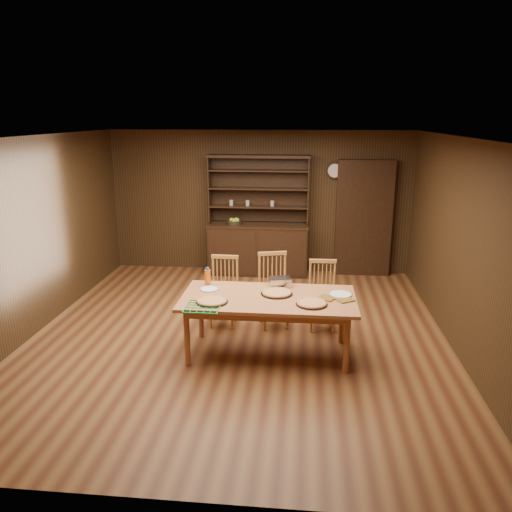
# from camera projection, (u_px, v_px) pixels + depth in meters

# --- Properties ---
(floor) EXTENTS (6.00, 6.00, 0.00)m
(floor) POSITION_uv_depth(u_px,v_px,m) (239.00, 336.00, 6.70)
(floor) COLOR brown
(floor) RESTS_ON ground
(room_shell) EXTENTS (6.00, 6.00, 6.00)m
(room_shell) POSITION_uv_depth(u_px,v_px,m) (238.00, 220.00, 6.26)
(room_shell) COLOR beige
(room_shell) RESTS_ON floor
(china_hutch) EXTENTS (1.84, 0.52, 2.17)m
(china_hutch) POSITION_uv_depth(u_px,v_px,m) (258.00, 242.00, 9.17)
(china_hutch) COLOR black
(china_hutch) RESTS_ON floor
(doorway) EXTENTS (1.00, 0.18, 2.10)m
(doorway) POSITION_uv_depth(u_px,v_px,m) (364.00, 219.00, 9.00)
(doorway) COLOR black
(doorway) RESTS_ON floor
(wall_clock) EXTENTS (0.30, 0.05, 0.30)m
(wall_clock) POSITION_uv_depth(u_px,v_px,m) (335.00, 170.00, 8.88)
(wall_clock) COLOR black
(wall_clock) RESTS_ON room_shell
(dining_table) EXTENTS (2.09, 1.05, 0.75)m
(dining_table) POSITION_uv_depth(u_px,v_px,m) (268.00, 302.00, 6.01)
(dining_table) COLOR #B86D40
(dining_table) RESTS_ON floor
(chair_left) EXTENTS (0.41, 0.39, 0.98)m
(chair_left) POSITION_uv_depth(u_px,v_px,m) (224.00, 289.00, 6.97)
(chair_left) COLOR #BE8041
(chair_left) RESTS_ON floor
(chair_center) EXTENTS (0.51, 0.50, 1.03)m
(chair_center) POSITION_uv_depth(u_px,v_px,m) (273.00, 287.00, 6.94)
(chair_center) COLOR #BE8041
(chair_center) RESTS_ON floor
(chair_right) EXTENTS (0.40, 0.38, 0.95)m
(chair_right) POSITION_uv_depth(u_px,v_px,m) (322.00, 293.00, 6.85)
(chair_right) COLOR #BE8041
(chair_right) RESTS_ON floor
(pizza_left) EXTENTS (0.38, 0.38, 0.04)m
(pizza_left) POSITION_uv_depth(u_px,v_px,m) (212.00, 301.00, 5.81)
(pizza_left) COLOR black
(pizza_left) RESTS_ON dining_table
(pizza_right) EXTENTS (0.37, 0.37, 0.04)m
(pizza_right) POSITION_uv_depth(u_px,v_px,m) (312.00, 303.00, 5.74)
(pizza_right) COLOR black
(pizza_right) RESTS_ON dining_table
(pizza_center) EXTENTS (0.39, 0.39, 0.04)m
(pizza_center) POSITION_uv_depth(u_px,v_px,m) (277.00, 293.00, 6.08)
(pizza_center) COLOR black
(pizza_center) RESTS_ON dining_table
(cooling_rack) EXTENTS (0.41, 0.41, 0.02)m
(cooling_rack) POSITION_uv_depth(u_px,v_px,m) (203.00, 306.00, 5.67)
(cooling_rack) COLOR #0B9B44
(cooling_rack) RESTS_ON dining_table
(plate_left) EXTENTS (0.23, 0.23, 0.02)m
(plate_left) POSITION_uv_depth(u_px,v_px,m) (209.00, 289.00, 6.24)
(plate_left) COLOR white
(plate_left) RESTS_ON dining_table
(plate_right) EXTENTS (0.28, 0.28, 0.02)m
(plate_right) POSITION_uv_depth(u_px,v_px,m) (340.00, 294.00, 6.05)
(plate_right) COLOR white
(plate_right) RESTS_ON dining_table
(foil_dish) EXTENTS (0.31, 0.25, 0.11)m
(foil_dish) POSITION_uv_depth(u_px,v_px,m) (280.00, 282.00, 6.35)
(foil_dish) COLOR silver
(foil_dish) RESTS_ON dining_table
(juice_bottle) EXTENTS (0.08, 0.08, 0.23)m
(juice_bottle) POSITION_uv_depth(u_px,v_px,m) (208.00, 277.00, 6.38)
(juice_bottle) COLOR #DC5B0B
(juice_bottle) RESTS_ON dining_table
(pot_holder_a) EXTENTS (0.26, 0.26, 0.01)m
(pot_holder_a) POSITION_uv_depth(u_px,v_px,m) (344.00, 299.00, 5.88)
(pot_holder_a) COLOR #A62113
(pot_holder_a) RESTS_ON dining_table
(pot_holder_b) EXTENTS (0.26, 0.26, 0.01)m
(pot_holder_b) POSITION_uv_depth(u_px,v_px,m) (327.00, 298.00, 5.93)
(pot_holder_b) COLOR #A62113
(pot_holder_b) RESTS_ON dining_table
(fruit_bowl) EXTENTS (0.27, 0.27, 0.12)m
(fruit_bowl) POSITION_uv_depth(u_px,v_px,m) (234.00, 222.00, 9.04)
(fruit_bowl) COLOR black
(fruit_bowl) RESTS_ON china_hutch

